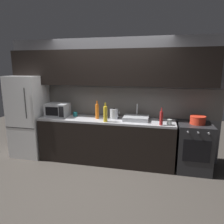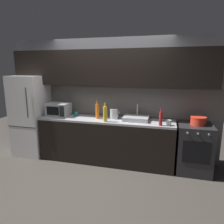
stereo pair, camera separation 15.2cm
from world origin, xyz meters
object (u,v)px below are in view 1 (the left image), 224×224
object	(u,v)px
wine_bottle_orange	(97,111)
cooking_pot	(198,120)
refrigerator	(29,116)
oven_range	(194,147)
wine_bottle_red	(161,118)
mug_clear	(169,122)
kettle	(114,114)
mug_teal	(75,114)
microwave	(58,110)
wine_bottle_yellow	(105,114)

from	to	relation	value
wine_bottle_orange	cooking_pot	size ratio (longest dim) A/B	1.33
refrigerator	oven_range	xyz separation A→B (m)	(3.42, -0.00, -0.42)
wine_bottle_red	mug_clear	world-z (taller)	wine_bottle_red
kettle	mug_clear	size ratio (longest dim) A/B	2.17
wine_bottle_red	mug_teal	distance (m)	1.78
kettle	cooking_pot	xyz separation A→B (m)	(1.57, -0.08, -0.02)
microwave	mug_teal	bearing A→B (deg)	9.21
oven_range	wine_bottle_orange	distance (m)	1.96
mug_teal	mug_clear	size ratio (longest dim) A/B	0.91
wine_bottle_yellow	microwave	bearing A→B (deg)	168.20
microwave	wine_bottle_red	bearing A→B (deg)	-6.49
wine_bottle_yellow	mug_clear	size ratio (longest dim) A/B	3.60
wine_bottle_yellow	wine_bottle_red	size ratio (longest dim) A/B	1.14
wine_bottle_red	mug_clear	size ratio (longest dim) A/B	3.15
mug_teal	cooking_pot	distance (m)	2.40
wine_bottle_yellow	cooking_pot	size ratio (longest dim) A/B	1.33
microwave	mug_teal	distance (m)	0.38
refrigerator	wine_bottle_red	xyz separation A→B (m)	(2.80, -0.22, 0.16)
wine_bottle_orange	wine_bottle_yellow	xyz separation A→B (m)	(0.22, -0.20, -0.00)
refrigerator	mug_clear	distance (m)	2.95
oven_range	kettle	size ratio (longest dim) A/B	4.15
refrigerator	wine_bottle_orange	bearing A→B (deg)	-0.49
refrigerator	mug_teal	distance (m)	1.05
wine_bottle_red	cooking_pot	xyz separation A→B (m)	(0.65, 0.22, -0.05)
wine_bottle_red	cooking_pot	size ratio (longest dim) A/B	1.16
wine_bottle_yellow	mug_clear	xyz separation A→B (m)	(1.17, 0.03, -0.10)
wine_bottle_red	mug_teal	xyz separation A→B (m)	(-1.75, 0.30, -0.08)
oven_range	mug_teal	xyz separation A→B (m)	(-2.37, 0.08, 0.50)
oven_range	wine_bottle_red	xyz separation A→B (m)	(-0.62, -0.22, 0.58)
kettle	mug_clear	world-z (taller)	kettle
mug_teal	cooking_pot	world-z (taller)	cooking_pot
mug_teal	mug_clear	world-z (taller)	mug_clear
refrigerator	wine_bottle_yellow	world-z (taller)	refrigerator
oven_range	cooking_pot	bearing A→B (deg)	2.58
mug_clear	microwave	bearing A→B (deg)	174.88
refrigerator	kettle	world-z (taller)	refrigerator
wine_bottle_orange	kettle	bearing A→B (deg)	15.85
microwave	mug_teal	world-z (taller)	microwave
microwave	cooking_pot	bearing A→B (deg)	-0.38
wine_bottle_red	refrigerator	bearing A→B (deg)	175.45
oven_range	microwave	bearing A→B (deg)	179.59
mug_teal	cooking_pot	bearing A→B (deg)	-1.86
oven_range	mug_teal	world-z (taller)	mug_teal
oven_range	wine_bottle_red	bearing A→B (deg)	-160.23
wine_bottle_yellow	mug_teal	distance (m)	0.79
kettle	mug_teal	bearing A→B (deg)	-179.92
mug_clear	cooking_pot	xyz separation A→B (m)	(0.51, 0.18, 0.03)
microwave	wine_bottle_yellow	world-z (taller)	wine_bottle_yellow
microwave	mug_clear	world-z (taller)	microwave
microwave	kettle	world-z (taller)	microwave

